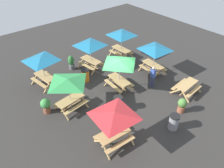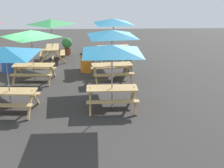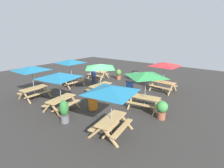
% 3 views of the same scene
% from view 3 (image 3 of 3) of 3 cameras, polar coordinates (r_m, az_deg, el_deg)
% --- Properties ---
extents(ground_plane, '(29.66, 29.66, 0.00)m').
position_cam_3_polar(ground_plane, '(13.03, -3.06, -3.61)').
color(ground_plane, '#33302D').
rests_on(ground_plane, ground).
extents(picnic_table_0, '(2.83, 2.83, 2.34)m').
position_cam_3_polar(picnic_table_0, '(13.06, -24.76, 3.99)').
color(picnic_table_0, tan).
rests_on(picnic_table_0, ground).
extents(picnic_table_1, '(2.12, 2.12, 2.34)m').
position_cam_3_polar(picnic_table_1, '(12.66, -3.90, 5.13)').
color(picnic_table_1, tan).
rests_on(picnic_table_1, ground).
extents(picnic_table_2, '(2.22, 2.22, 2.34)m').
position_cam_3_polar(picnic_table_2, '(10.37, 11.01, 2.27)').
color(picnic_table_2, tan).
rests_on(picnic_table_2, ground).
extents(picnic_table_3, '(2.82, 2.82, 2.34)m').
position_cam_3_polar(picnic_table_3, '(15.15, -13.31, 6.64)').
color(picnic_table_3, tan).
rests_on(picnic_table_3, ground).
extents(picnic_table_4, '(1.66, 1.90, 0.81)m').
position_cam_3_polar(picnic_table_4, '(17.53, -4.59, 3.59)').
color(picnic_table_4, tan).
rests_on(picnic_table_4, ground).
extents(picnic_table_5, '(2.80, 2.80, 2.34)m').
position_cam_3_polar(picnic_table_5, '(7.51, -0.22, -2.96)').
color(picnic_table_5, tan).
rests_on(picnic_table_5, ground).
extents(picnic_table_6, '(2.80, 2.80, 2.34)m').
position_cam_3_polar(picnic_table_6, '(10.37, -16.86, 1.86)').
color(picnic_table_6, tan).
rests_on(picnic_table_6, ground).
extents(picnic_table_7, '(2.82, 2.82, 2.34)m').
position_cam_3_polar(picnic_table_7, '(13.97, 16.84, 5.55)').
color(picnic_table_7, tan).
rests_on(picnic_table_7, ground).
extents(trash_bin_gray, '(0.59, 0.59, 0.98)m').
position_cam_3_polar(trash_bin_gray, '(16.83, 7.46, 2.71)').
color(trash_bin_gray, gray).
rests_on(trash_bin_gray, ground).
extents(trash_bin_blue, '(0.59, 0.59, 0.98)m').
position_cam_3_polar(trash_bin_blue, '(13.46, 5.78, -0.78)').
color(trash_bin_blue, blue).
rests_on(trash_bin_blue, ground).
extents(trash_bin_orange, '(0.59, 0.59, 0.98)m').
position_cam_3_polar(trash_bin_orange, '(10.60, -6.28, -5.71)').
color(trash_bin_orange, orange).
rests_on(trash_bin_orange, ground).
extents(potted_plant_0, '(0.55, 0.55, 1.01)m').
position_cam_3_polar(potted_plant_0, '(17.14, 2.15, 3.31)').
color(potted_plant_0, '#935138').
rests_on(potted_plant_0, ground).
extents(potted_plant_1, '(0.47, 0.47, 1.23)m').
position_cam_3_polar(potted_plant_1, '(9.33, -15.32, -8.56)').
color(potted_plant_1, '#59595B').
rests_on(potted_plant_1, ground).
extents(potted_plant_2, '(0.62, 0.62, 1.02)m').
position_cam_3_polar(potted_plant_2, '(9.74, 15.95, -7.79)').
color(potted_plant_2, '#935138').
rests_on(potted_plant_2, ground).
extents(person_standing, '(0.38, 0.25, 1.67)m').
position_cam_3_polar(person_standing, '(15.16, -6.03, 2.74)').
color(person_standing, '#2D334C').
rests_on(person_standing, ground).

